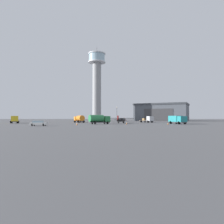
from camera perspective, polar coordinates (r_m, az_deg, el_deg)
name	(u,v)px	position (r m, az deg, el deg)	size (l,w,h in m)	color
ground_plane	(108,125)	(59.12, -1.25, -3.68)	(400.00, 400.00, 0.00)	#545456
control_tower	(97,80)	(123.26, -4.29, 9.10)	(10.30, 10.30, 44.63)	gray
hangar	(162,112)	(131.02, 13.81, -0.08)	(37.12, 32.27, 10.68)	#4C5159
airplane_black	(121,120)	(77.62, 2.59, -2.16)	(9.29, 7.41, 2.86)	black
truck_flatbed_silver	(148,120)	(87.21, 10.13, -2.09)	(5.49, 7.25, 2.67)	#38383D
truck_box_teal	(177,119)	(71.15, 17.88, -1.95)	(4.44, 7.53, 2.76)	#38383D
truck_fuel_tanker_green	(99,119)	(67.00, -3.67, -1.96)	(7.31, 5.41, 3.04)	#38383D
truck_box_yellow	(15,119)	(86.03, -25.72, -1.77)	(4.99, 7.02, 2.77)	#38383D
truck_fuel_tanker_orange	(79,119)	(86.94, -9.14, -1.84)	(5.39, 7.52, 3.04)	#38383D
car_white	(39,123)	(56.46, -19.96, -2.94)	(4.39, 2.38, 1.37)	white
light_post_north	(117,113)	(111.35, 1.37, -0.19)	(0.44, 0.44, 7.93)	#38383D
traffic_cone_near_left	(168,124)	(64.13, 15.47, -3.14)	(0.36, 0.36, 0.71)	black
traffic_cone_near_right	(77,124)	(59.84, -9.86, -3.30)	(0.36, 0.36, 0.71)	black
traffic_cone_mid_apron	(127,123)	(64.62, 4.16, -3.21)	(0.36, 0.36, 0.64)	black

